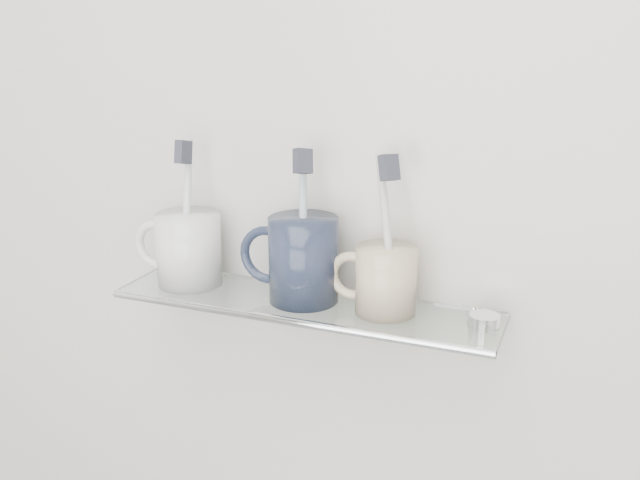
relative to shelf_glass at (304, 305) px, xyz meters
The scene contains 18 objects.
wall_back 0.17m from the shelf_glass, 90.00° to the left, with size 2.50×2.50×0.00m, color beige.
shelf_glass is the anchor object (origin of this frame).
shelf_rail 0.06m from the shelf_glass, 90.00° to the right, with size 0.01×0.01×0.50m, color silver.
bracket_left 0.22m from the shelf_glass, 167.38° to the left, with size 0.02×0.02×0.03m, color silver.
bracket_right 0.22m from the shelf_glass, 12.62° to the left, with size 0.02×0.02×0.03m, color silver.
mug_left 0.18m from the shelf_glass, behind, with size 0.09×0.09×0.10m, color white.
mug_left_handle 0.23m from the shelf_glass, behind, with size 0.07×0.07×0.01m, color white.
toothbrush_left 0.20m from the shelf_glass, behind, with size 0.01×0.01×0.19m, color white.
bristles_left 0.25m from the shelf_glass, behind, with size 0.01×0.02×0.03m, color #2E303B.
mug_center 0.06m from the shelf_glass, 117.48° to the left, with size 0.09×0.09×0.11m, color black.
mug_center_handle 0.08m from the shelf_glass, behind, with size 0.08×0.08×0.01m, color black.
toothbrush_center 0.11m from the shelf_glass, 117.48° to the left, with size 0.01×0.01×0.19m, color #8EADB4.
bristles_center 0.19m from the shelf_glass, 117.48° to the left, with size 0.01×0.02×0.03m, color #2E303B.
mug_right 0.12m from the shelf_glass, ahead, with size 0.07×0.07×0.08m, color beige.
mug_right_handle 0.08m from the shelf_glass, ahead, with size 0.06×0.06×0.01m, color beige.
toothbrush_right 0.15m from the shelf_glass, ahead, with size 0.01×0.01×0.19m, color beige.
bristles_right 0.21m from the shelf_glass, ahead, with size 0.01×0.02×0.03m, color #2E303B.
chrome_cap 0.23m from the shelf_glass, ahead, with size 0.04×0.04×0.02m, color silver.
Camera 1 is at (0.33, 0.26, 1.44)m, focal length 40.00 mm.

